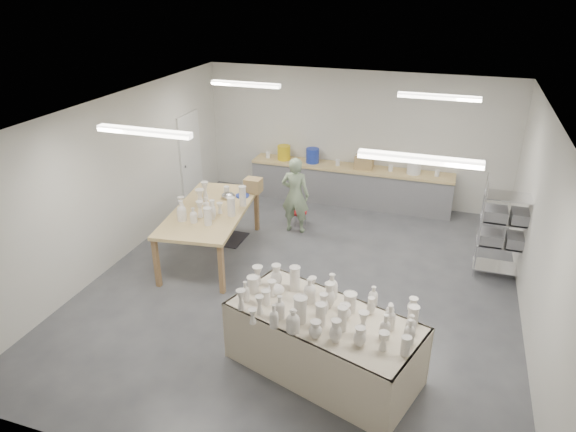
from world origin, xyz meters
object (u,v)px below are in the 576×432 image
(work_table, at_px, (213,208))
(red_stool, at_px, (299,213))
(potter, at_px, (295,195))
(drying_table, at_px, (323,340))

(work_table, relative_size, red_stool, 6.88)
(potter, distance_m, red_stool, 0.58)
(potter, relative_size, red_stool, 4.05)
(drying_table, height_order, potter, potter)
(drying_table, bearing_deg, work_table, 156.41)
(work_table, xyz_separation_m, red_stool, (1.12, 1.71, -0.67))
(drying_table, distance_m, red_stool, 4.46)
(drying_table, xyz_separation_m, potter, (-1.62, 3.87, 0.32))
(work_table, distance_m, potter, 1.83)
(potter, height_order, red_stool, potter)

